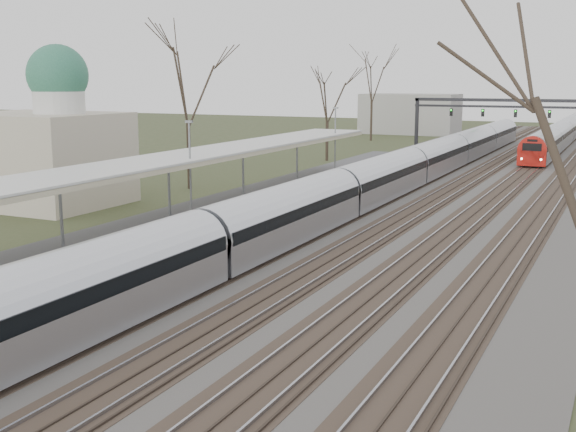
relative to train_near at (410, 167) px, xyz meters
name	(u,v)px	position (x,y,z in m)	size (l,w,h in m)	color
track_bed	(440,191)	(2.76, -1.57, -1.42)	(24.00, 160.00, 0.22)	#474442
platform	(205,214)	(-6.55, -19.07, -0.98)	(3.50, 69.00, 1.00)	#9E9B93
canopy	(157,163)	(-6.55, -23.59, 2.45)	(4.10, 50.00, 3.11)	slate
dome_building	(42,149)	(-19.21, -18.57, 2.24)	(10.00, 8.00, 10.30)	beige
signal_gantry	(509,109)	(2.79, 28.42, 3.43)	(21.00, 0.59, 6.08)	black
tree_west_far	(187,81)	(-14.50, -8.57, 6.54)	(5.50, 5.50, 11.33)	#2D231C
train_near	(410,167)	(0.00, 0.00, 0.00)	(2.62, 90.21, 3.05)	#B9BCC4
train_far	(568,129)	(7.00, 52.65, 0.00)	(2.62, 75.21, 3.05)	#B9BCC4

